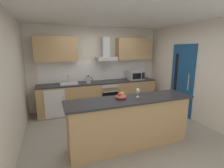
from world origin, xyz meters
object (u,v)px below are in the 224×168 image
Objects in this scene: range_hood at (106,53)px; wine_glass at (138,91)px; refrigerator at (55,101)px; microwave at (136,75)px; kettle at (88,80)px; fruit_bowl at (121,96)px; sink at (69,83)px; oven at (107,95)px.

range_hood reaches higher than wine_glass.
microwave reaches higher than refrigerator.
fruit_bowl is at bearing -85.98° from kettle.
microwave is at bearing 0.21° from kettle.
wine_glass is 0.81× the size of fruit_bowl.
sink is at bearing 175.59° from kettle.
oven is 3.64× the size of fruit_bowl.
kettle is (-0.62, -0.03, 0.55)m from oven.
wine_glass is at bearing -93.13° from range_hood.
refrigerator is 0.66m from sink.
range_hood reaches higher than refrigerator.
microwave is at bearing 62.10° from wine_glass.
sink is 0.59m from kettle.
sink reaches higher than fruit_bowl.
refrigerator is 1.70× the size of sink.
microwave is 1.25m from range_hood.
sink is 2.27m from fruit_bowl.
range_hood is (0.62, 0.16, 0.78)m from kettle.
kettle is at bearing -4.41° from sink.
microwave is 1.63m from kettle.
wine_glass reaches higher than kettle.
oven is 2.26m from fruit_bowl.
fruit_bowl is at bearing -61.55° from refrigerator.
wine_glass reaches higher than oven.
oven is 2.26m from wine_glass.
range_hood is 3.27× the size of fruit_bowl.
range_hood is (-1.00, 0.16, 0.74)m from microwave.
wine_glass is (1.08, -2.17, 0.18)m from sink.
kettle is 0.40× the size of range_hood.
sink is at bearing 1.84° from refrigerator.
microwave is (2.63, -0.03, 0.62)m from refrigerator.
refrigerator is 3.86× the size of fruit_bowl.
range_hood reaches higher than microwave.
wine_glass is at bearing -63.62° from sink.
sink reaches higher than kettle.
kettle is at bearing -165.30° from range_hood.
fruit_bowl reaches higher than oven.
oven is at bearing -90.00° from range_hood.
refrigerator is at bearing 178.24° from kettle.
fruit_bowl is (-0.47, -2.14, 0.58)m from oven.
refrigerator is 1.18× the size of range_hood.
wine_glass reaches higher than fruit_bowl.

